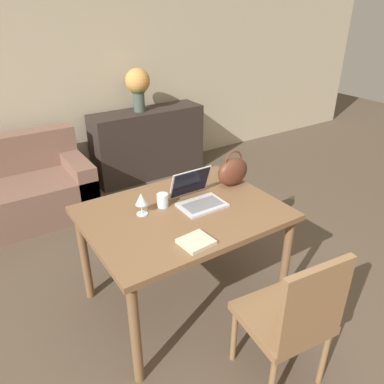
# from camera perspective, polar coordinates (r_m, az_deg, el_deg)

# --- Properties ---
(ground_plane) EXTENTS (14.00, 14.00, 0.00)m
(ground_plane) POSITION_cam_1_polar(r_m,az_deg,el_deg) (2.56, 4.58, -25.50)
(ground_plane) COLOR brown
(wall_back) EXTENTS (10.00, 0.06, 2.70)m
(wall_back) POSITION_cam_1_polar(r_m,az_deg,el_deg) (4.50, -20.97, 16.94)
(wall_back) COLOR beige
(wall_back) RESTS_ON ground_plane
(dining_table) EXTENTS (1.29, 0.97, 0.78)m
(dining_table) POSITION_cam_1_polar(r_m,az_deg,el_deg) (2.54, -1.35, -4.57)
(dining_table) COLOR brown
(dining_table) RESTS_ON ground_plane
(chair) EXTENTS (0.49, 0.49, 0.94)m
(chair) POSITION_cam_1_polar(r_m,az_deg,el_deg) (2.18, 15.14, -17.85)
(chair) COLOR olive
(chair) RESTS_ON ground_plane
(sideboard) EXTENTS (1.40, 0.40, 0.85)m
(sideboard) POSITION_cam_1_polar(r_m,az_deg,el_deg) (4.76, -6.67, 7.39)
(sideboard) COLOR #332823
(sideboard) RESTS_ON ground_plane
(laptop) EXTENTS (0.31, 0.30, 0.22)m
(laptop) POSITION_cam_1_polar(r_m,az_deg,el_deg) (2.57, 0.70, -0.35)
(laptop) COLOR silver
(laptop) RESTS_ON dining_table
(drinking_glass) EXTENTS (0.08, 0.08, 0.09)m
(drinking_glass) POSITION_cam_1_polar(r_m,az_deg,el_deg) (2.53, -4.51, -1.26)
(drinking_glass) COLOR silver
(drinking_glass) RESTS_ON dining_table
(wine_glass) EXTENTS (0.08, 0.08, 0.15)m
(wine_glass) POSITION_cam_1_polar(r_m,az_deg,el_deg) (2.43, -7.74, -1.19)
(wine_glass) COLOR silver
(wine_glass) RESTS_ON dining_table
(handbag) EXTENTS (0.26, 0.13, 0.28)m
(handbag) POSITION_cam_1_polar(r_m,az_deg,el_deg) (2.81, 6.23, 3.15)
(handbag) COLOR #592D1E
(handbag) RESTS_ON dining_table
(flower_vase) EXTENTS (0.28, 0.28, 0.50)m
(flower_vase) POSITION_cam_1_polar(r_m,az_deg,el_deg) (4.52, -8.25, 15.91)
(flower_vase) COLOR #47564C
(flower_vase) RESTS_ON sideboard
(book) EXTENTS (0.19, 0.18, 0.02)m
(book) POSITION_cam_1_polar(r_m,az_deg,el_deg) (2.17, 0.66, -7.58)
(book) COLOR beige
(book) RESTS_ON dining_table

